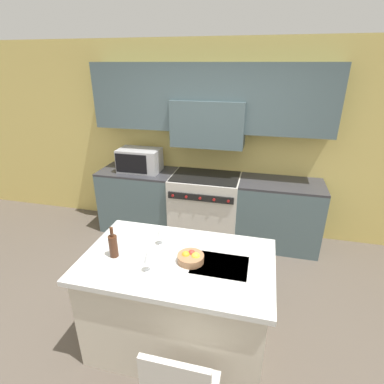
{
  "coord_description": "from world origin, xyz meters",
  "views": [
    {
      "loc": [
        0.74,
        -2.05,
        2.4
      ],
      "look_at": [
        0.07,
        0.69,
        1.17
      ],
      "focal_mm": 28.0,
      "sensor_mm": 36.0,
      "label": 1
    }
  ],
  "objects": [
    {
      "name": "kitchen_island",
      "position": [
        0.14,
        -0.11,
        0.47
      ],
      "size": [
        1.56,
        0.96,
        0.92
      ],
      "color": "beige",
      "rests_on": "ground_plane"
    },
    {
      "name": "back_cabinetry",
      "position": [
        0.0,
        2.05,
        1.58
      ],
      "size": [
        10.0,
        0.46,
        2.7
      ],
      "color": "#DBC166",
      "rests_on": "ground_plane"
    },
    {
      "name": "ground_plane",
      "position": [
        0.0,
        0.0,
        0.0
      ],
      "size": [
        10.0,
        10.0,
        0.0
      ],
      "primitive_type": "plane",
      "color": "brown"
    },
    {
      "name": "wine_glass_near",
      "position": [
        -0.03,
        -0.31,
        1.05
      ],
      "size": [
        0.07,
        0.07,
        0.19
      ],
      "color": "white",
      "rests_on": "kitchen_island"
    },
    {
      "name": "microwave",
      "position": [
        -0.98,
        1.79,
        1.1
      ],
      "size": [
        0.59,
        0.37,
        0.33
      ],
      "color": "#B7B7BC",
      "rests_on": "back_counter"
    },
    {
      "name": "wine_glass_far",
      "position": [
        -0.05,
        0.07,
        1.05
      ],
      "size": [
        0.07,
        0.07,
        0.19
      ],
      "color": "white",
      "rests_on": "kitchen_island"
    },
    {
      "name": "range_stove",
      "position": [
        -0.0,
        1.77,
        0.48
      ],
      "size": [
        0.95,
        0.7,
        0.95
      ],
      "color": "beige",
      "rests_on": "ground_plane"
    },
    {
      "name": "fruit_bowl",
      "position": [
        0.26,
        -0.12,
        0.96
      ],
      "size": [
        0.22,
        0.22,
        0.09
      ],
      "color": "#996B47",
      "rests_on": "kitchen_island"
    },
    {
      "name": "wine_bottle",
      "position": [
        -0.37,
        -0.2,
        1.02
      ],
      "size": [
        0.07,
        0.07,
        0.27
      ],
      "color": "#422314",
      "rests_on": "kitchen_island"
    },
    {
      "name": "back_counter",
      "position": [
        0.0,
        1.8,
        0.47
      ],
      "size": [
        3.16,
        0.62,
        0.94
      ],
      "color": "#4C6066",
      "rests_on": "ground_plane"
    }
  ]
}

